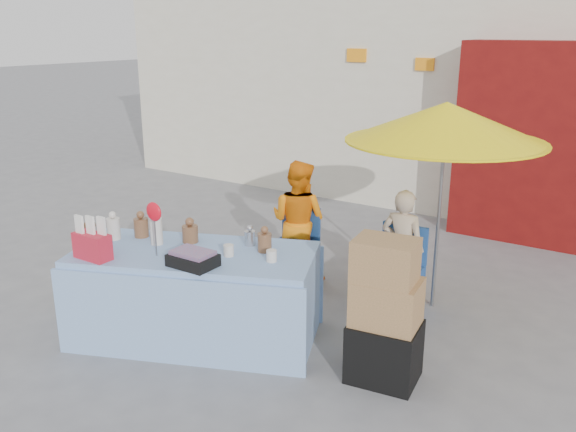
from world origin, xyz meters
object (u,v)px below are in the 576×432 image
Objects in this scene: chair_right at (395,286)px; box_stack at (385,317)px; chair_left at (292,261)px; vendor_orange at (298,221)px; market_table at (195,294)px; vendor_beige at (402,248)px; umbrella at (446,123)px.

box_stack is (0.46, -1.25, 0.30)m from chair_right.
box_stack is at bearing -37.89° from chair_left.
chair_left is 0.45m from vendor_orange.
market_table is 1.97× the size of vendor_beige.
chair_left is 1.25m from chair_right.
umbrella reaches higher than chair_left.
vendor_orange is 1.14× the size of box_stack.
box_stack is at bearing -12.77° from market_table.
umbrella is (1.59, 1.84, 1.46)m from market_table.
chair_right is 0.41× the size of umbrella.
vendor_orange is 1.25m from vendor_beige.
market_table is at bearing -131.25° from chair_right.
vendor_orange is (0.04, 1.69, 0.25)m from market_table.
market_table is 2.13m from vendor_beige.
vendor_beige is 1.32m from umbrella.
market_table is at bearing 87.11° from vendor_orange.
chair_left is at bearing 143.66° from box_stack.
umbrella reaches higher than market_table.
chair_right is 0.62× the size of vendor_orange.
chair_right is 0.38m from vendor_beige.
vendor_orange is (-1.25, 0.13, 0.43)m from chair_right.
box_stack is at bearing -71.60° from chair_right.
vendor_beige is at bearing 30.15° from market_table.
vendor_orange reaches higher than vendor_beige.
chair_left is 1.00× the size of chair_right.
vendor_orange is 1.97m from umbrella.
chair_left is 0.70× the size of box_stack.
umbrella is at bearing 95.75° from box_stack.
umbrella is (0.30, 0.28, 1.64)m from chair_right.
vendor_beige reaches higher than box_stack.
vendor_beige is at bearing 88.26° from chair_right.
vendor_beige is (0.00, 0.13, 0.36)m from chair_right.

